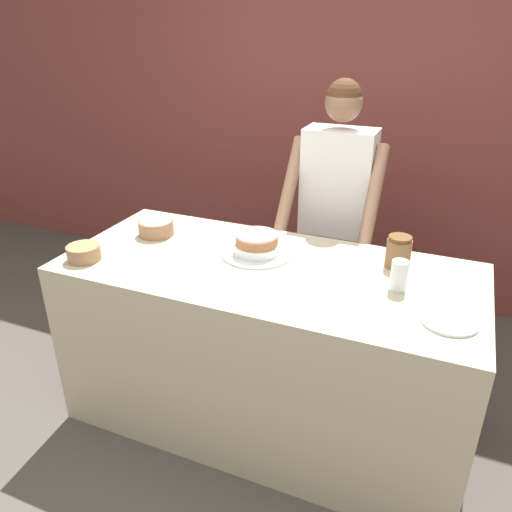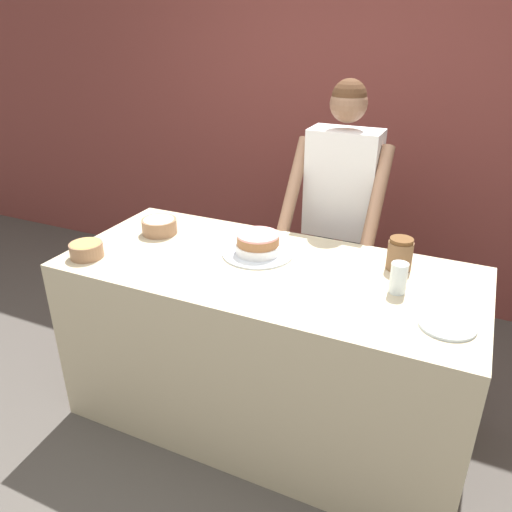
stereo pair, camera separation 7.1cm
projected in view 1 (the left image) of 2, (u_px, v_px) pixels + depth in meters
The scene contains 10 objects.
ground_plane at pixel (232, 474), 2.32m from camera, with size 14.00×14.00×0.00m, color #4C4742.
wall_back at pixel (352, 118), 3.43m from camera, with size 10.00×0.05×2.60m.
counter at pixel (266, 346), 2.49m from camera, with size 1.92×0.85×0.89m.
person_baker at pixel (336, 199), 2.83m from camera, with size 0.53×0.46×1.64m.
cake at pixel (257, 246), 2.39m from camera, with size 0.35×0.35×0.11m.
frosting_bowl_white at pixel (156, 227), 2.61m from camera, with size 0.18×0.18×0.08m.
frosting_bowl_yellow at pixel (84, 252), 2.34m from camera, with size 0.16×0.16×0.07m.
drinking_glass at pixel (399, 276), 2.07m from camera, with size 0.07×0.07×0.13m.
ceramic_plate at pixel (449, 321), 1.87m from camera, with size 0.21×0.21×0.01m.
stoneware_jar at pixel (398, 252), 2.26m from camera, with size 0.11×0.11×0.15m.
Camera 1 is at (0.75, -1.48, 1.92)m, focal length 35.00 mm.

